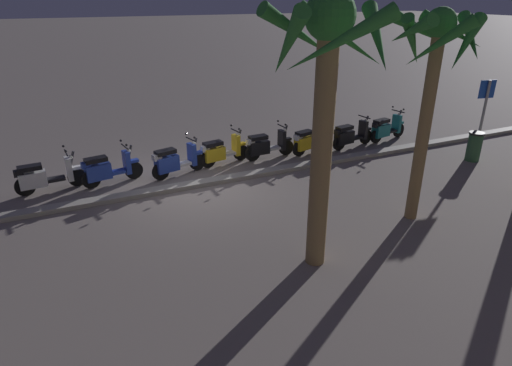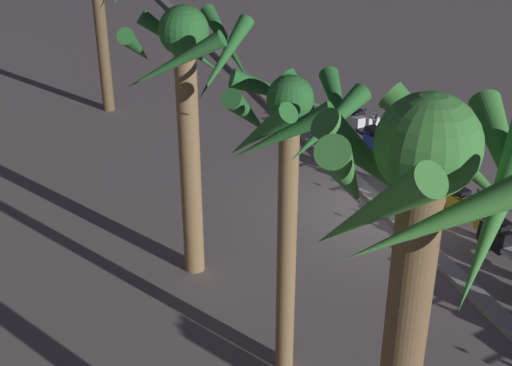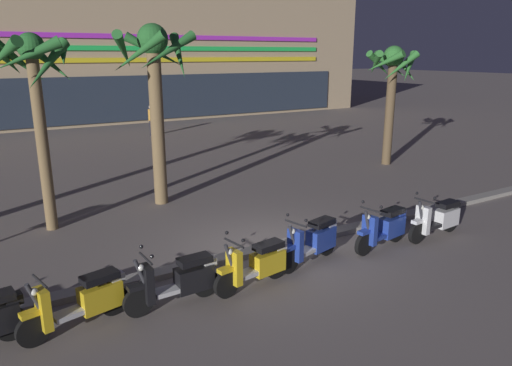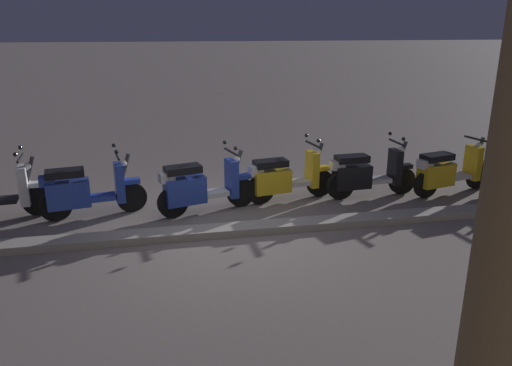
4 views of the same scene
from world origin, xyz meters
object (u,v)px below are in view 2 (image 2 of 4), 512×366
Objects in this scene: scooter_blue_mid_rear at (382,147)px; palm_tree_far_corner at (291,150)px; scooter_white_lead_nearest at (360,124)px; scooter_blue_second_in_line at (413,178)px; palm_tree_near_sign at (188,85)px; scooter_yellow_gap_after_mid at (464,207)px; palm_tree_mid_walkway at (415,263)px; scooter_black_mid_front at (505,242)px.

palm_tree_far_corner is at bearing 141.58° from scooter_blue_mid_rear.
scooter_white_lead_nearest is 10.18m from palm_tree_far_corner.
palm_tree_near_sign reaches higher than scooter_blue_second_in_line.
scooter_white_lead_nearest is 0.39× the size of palm_tree_far_corner.
scooter_blue_mid_rear is 1.63m from scooter_white_lead_nearest.
scooter_white_lead_nearest is at bearing -33.26° from palm_tree_far_corner.
scooter_yellow_gap_after_mid and scooter_blue_mid_rear have the same top height.
palm_tree_near_sign reaches higher than scooter_blue_mid_rear.
scooter_blue_second_in_line is at bearing -32.44° from palm_tree_mid_walkway.
palm_tree_mid_walkway is (-8.27, 5.26, 3.82)m from scooter_blue_second_in_line.
scooter_blue_mid_rear is at bearing 2.35° from scooter_yellow_gap_after_mid.
scooter_blue_mid_rear is 0.30× the size of palm_tree_mid_walkway.
scooter_white_lead_nearest is at bearing -0.40° from scooter_yellow_gap_after_mid.
palm_tree_near_sign is at bearing 119.72° from scooter_blue_mid_rear.
scooter_blue_second_in_line is 7.46m from palm_tree_far_corner.
scooter_black_mid_front is 3.11m from scooter_blue_second_in_line.
scooter_black_mid_front and scooter_blue_mid_rear have the same top height.
palm_tree_mid_walkway reaches higher than scooter_white_lead_nearest.
palm_tree_near_sign is at bearing 12.08° from palm_tree_far_corner.
scooter_yellow_gap_after_mid is (1.53, -0.10, -0.01)m from scooter_black_mid_front.
palm_tree_far_corner is 3.21m from palm_tree_near_sign.
palm_tree_near_sign reaches higher than scooter_black_mid_front.
scooter_blue_second_in_line is 6.64m from palm_tree_near_sign.
scooter_black_mid_front is 0.35× the size of palm_tree_near_sign.
scooter_blue_mid_rear is at bearing -38.42° from palm_tree_far_corner.
palm_tree_far_corner reaches higher than scooter_blue_mid_rear.
palm_tree_far_corner is at bearing 119.48° from scooter_yellow_gap_after_mid.
scooter_yellow_gap_after_mid is at bearing 179.60° from scooter_white_lead_nearest.
scooter_yellow_gap_after_mid is 9.53m from palm_tree_mid_walkway.
scooter_black_mid_front is 1.53m from scooter_yellow_gap_after_mid.
palm_tree_near_sign is (-3.30, 5.78, 3.29)m from scooter_blue_mid_rear.
palm_tree_far_corner is at bearing 132.68° from scooter_blue_second_in_line.
palm_tree_mid_walkway is (-11.79, 5.62, 3.84)m from scooter_white_lead_nearest.
scooter_white_lead_nearest is 0.36× the size of palm_tree_near_sign.
palm_tree_far_corner is (-4.54, 4.93, 3.27)m from scooter_blue_second_in_line.
scooter_white_lead_nearest is at bearing -25.48° from palm_tree_mid_walkway.
scooter_black_mid_front is at bearing -175.79° from scooter_blue_second_in_line.
scooter_blue_mid_rear is 0.34× the size of palm_tree_near_sign.
palm_tree_mid_walkway is (-10.17, 5.44, 3.82)m from scooter_blue_mid_rear.
palm_tree_far_corner reaches higher than scooter_black_mid_front.
scooter_yellow_gap_after_mid is 0.99× the size of scooter_blue_mid_rear.
scooter_yellow_gap_after_mid is at bearing -60.52° from palm_tree_far_corner.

